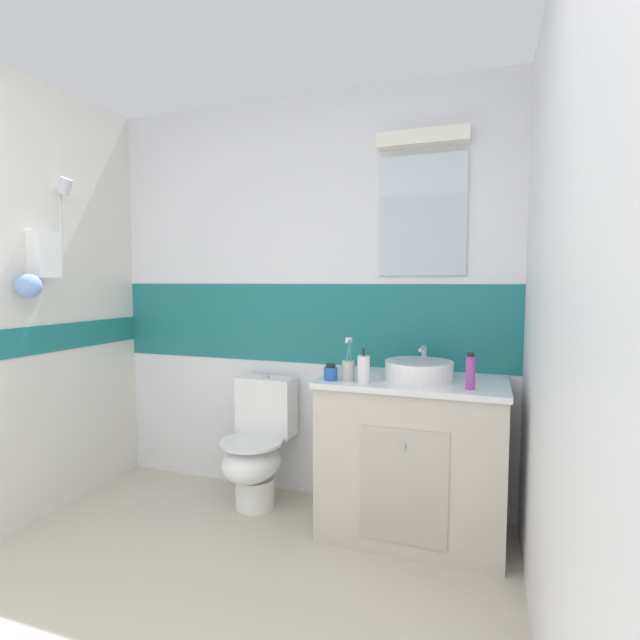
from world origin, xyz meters
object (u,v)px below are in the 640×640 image
(hair_gel_jar, at_px, (331,373))
(deodorant_spray_can, at_px, (470,372))
(toilet, at_px, (257,446))
(sink_basin, at_px, (419,369))
(toothbrush_cup, at_px, (348,369))
(soap_dispenser, at_px, (364,369))

(hair_gel_jar, bearing_deg, deodorant_spray_can, 1.33)
(toilet, height_order, hair_gel_jar, hair_gel_jar)
(sink_basin, bearing_deg, deodorant_spray_can, -30.41)
(hair_gel_jar, bearing_deg, toilet, 158.64)
(deodorant_spray_can, height_order, hair_gel_jar, deodorant_spray_can)
(toothbrush_cup, xyz_separation_m, deodorant_spray_can, (0.60, 0.00, 0.02))
(toothbrush_cup, xyz_separation_m, hair_gel_jar, (-0.09, -0.01, -0.02))
(deodorant_spray_can, bearing_deg, toothbrush_cup, -179.57)
(sink_basin, distance_m, deodorant_spray_can, 0.31)
(toilet, height_order, deodorant_spray_can, deodorant_spray_can)
(sink_basin, relative_size, soap_dispenser, 2.25)
(toilet, distance_m, deodorant_spray_can, 1.37)
(sink_basin, bearing_deg, soap_dispenser, -145.52)
(toothbrush_cup, distance_m, soap_dispenser, 0.09)
(toothbrush_cup, bearing_deg, deodorant_spray_can, 0.43)
(soap_dispenser, bearing_deg, deodorant_spray_can, 2.38)
(sink_basin, height_order, soap_dispenser, soap_dispenser)
(toothbrush_cup, bearing_deg, hair_gel_jar, -172.88)
(sink_basin, relative_size, deodorant_spray_can, 2.25)
(soap_dispenser, bearing_deg, toothbrush_cup, 168.67)
(sink_basin, distance_m, soap_dispenser, 0.31)
(toilet, bearing_deg, sink_basin, -2.37)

